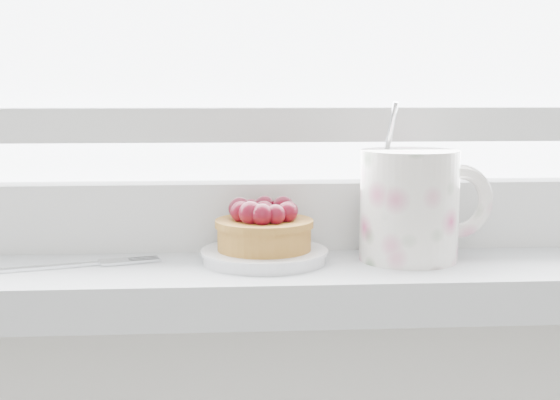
{
  "coord_description": "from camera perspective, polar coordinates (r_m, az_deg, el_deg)",
  "views": [
    {
      "loc": [
        -0.05,
        1.15,
        1.11
      ],
      "look_at": [
        0.0,
        1.88,
        1.0
      ],
      "focal_mm": 50.0,
      "sensor_mm": 36.0,
      "label": 1
    }
  ],
  "objects": [
    {
      "name": "fork",
      "position": [
        0.76,
        -15.61,
        -4.66
      ],
      "size": [
        0.18,
        0.07,
        0.0
      ],
      "color": "silver",
      "rests_on": "windowsill"
    },
    {
      "name": "raspberry_tart",
      "position": [
        0.75,
        -1.18,
        -2.0
      ],
      "size": [
        0.1,
        0.1,
        0.05
      ],
      "color": "#8E5B1F",
      "rests_on": "saucer"
    },
    {
      "name": "saucer",
      "position": [
        0.76,
        -1.16,
        -4.1
      ],
      "size": [
        0.12,
        0.12,
        0.01
      ],
      "primitive_type": "cylinder",
      "color": "white",
      "rests_on": "windowsill"
    },
    {
      "name": "floral_mug",
      "position": [
        0.77,
        9.68,
        -0.21
      ],
      "size": [
        0.14,
        0.11,
        0.16
      ],
      "color": "silver",
      "rests_on": "windowsill"
    }
  ]
}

